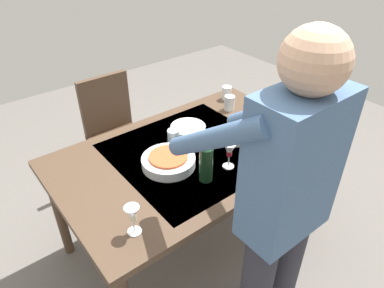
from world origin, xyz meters
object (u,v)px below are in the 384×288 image
(serving_bowl_pasta, at_px, (168,161))
(dinner_plate_near, at_px, (188,127))
(side_bowl_bread, at_px, (271,123))
(wine_bottle, at_px, (206,163))
(water_cup_near_right, at_px, (227,93))
(person_server, at_px, (280,208))
(water_cup_near_left, at_px, (229,103))
(water_cup_far_left, at_px, (173,137))
(side_bowl_salad, at_px, (233,135))
(dining_table, at_px, (192,160))
(dinner_plate_far, at_px, (264,157))
(chair_near, at_px, (114,127))
(wine_glass_left, at_px, (132,215))
(wine_glass_right, at_px, (229,151))

(serving_bowl_pasta, height_order, dinner_plate_near, serving_bowl_pasta)
(side_bowl_bread, xyz_separation_m, dinner_plate_near, (0.43, -0.34, -0.03))
(wine_bottle, xyz_separation_m, water_cup_near_right, (-0.73, -0.63, -0.06))
(person_server, relative_size, dinner_plate_near, 7.34)
(person_server, bearing_deg, water_cup_near_left, -124.14)
(water_cup_near_left, height_order, water_cup_far_left, water_cup_near_left)
(water_cup_near_right, bearing_deg, water_cup_far_left, 19.63)
(water_cup_far_left, xyz_separation_m, side_bowl_salad, (-0.31, 0.20, -0.01))
(dining_table, xyz_separation_m, water_cup_far_left, (0.03, -0.14, 0.11))
(dinner_plate_near, relative_size, dinner_plate_far, 1.00)
(person_server, bearing_deg, dinner_plate_near, -106.77)
(water_cup_near_left, bearing_deg, chair_near, -46.38)
(wine_glass_left, xyz_separation_m, water_cup_near_right, (-1.21, -0.71, -0.05))
(side_bowl_salad, relative_size, dinner_plate_far, 0.78)
(chair_near, relative_size, dinner_plate_far, 3.96)
(chair_near, height_order, water_cup_near_left, chair_near)
(dining_table, xyz_separation_m, side_bowl_bread, (-0.57, 0.11, 0.10))
(water_cup_near_right, xyz_separation_m, dinner_plate_far, (0.34, 0.69, -0.04))
(wine_bottle, height_order, water_cup_far_left, wine_bottle)
(dining_table, height_order, water_cup_near_left, water_cup_near_left)
(wine_glass_left, bearing_deg, wine_glass_right, -172.17)
(person_server, distance_m, side_bowl_bread, 0.99)
(wine_glass_right, xyz_separation_m, water_cup_near_right, (-0.56, -0.62, -0.05))
(serving_bowl_pasta, relative_size, side_bowl_bread, 1.88)
(dinner_plate_far, bearing_deg, water_cup_far_left, -54.96)
(dining_table, distance_m, wine_glass_left, 0.70)
(side_bowl_salad, bearing_deg, dining_table, -12.13)
(serving_bowl_pasta, xyz_separation_m, side_bowl_salad, (-0.47, 0.03, 0.00))
(person_server, distance_m, wine_glass_right, 0.57)
(wine_glass_right, height_order, dinner_plate_far, wine_glass_right)
(wine_bottle, relative_size, dinner_plate_far, 1.29)
(chair_near, distance_m, water_cup_near_right, 0.91)
(chair_near, bearing_deg, side_bowl_salad, 110.90)
(water_cup_near_right, bearing_deg, side_bowl_salad, 51.44)
(water_cup_near_left, relative_size, dinner_plate_far, 0.45)
(chair_near, relative_size, side_bowl_salad, 5.06)
(dining_table, distance_m, wine_bottle, 0.32)
(side_bowl_bread, bearing_deg, wine_glass_left, 10.89)
(chair_near, xyz_separation_m, dinner_plate_far, (-0.36, 1.19, 0.23))
(wine_glass_left, height_order, wine_glass_right, same)
(side_bowl_bread, height_order, dinner_plate_far, side_bowl_bread)
(person_server, distance_m, water_cup_far_left, 0.93)
(wine_glass_right, xyz_separation_m, serving_bowl_pasta, (0.25, -0.21, -0.07))
(chair_near, xyz_separation_m, wine_bottle, (0.02, 1.13, 0.33))
(wine_glass_left, height_order, dinner_plate_near, wine_glass_left)
(dinner_plate_far, bearing_deg, chair_near, -73.03)
(water_cup_near_right, bearing_deg, water_cup_near_left, 53.75)
(chair_near, bearing_deg, dining_table, 95.27)
(person_server, bearing_deg, side_bowl_salad, -121.57)
(wine_bottle, distance_m, serving_bowl_pasta, 0.25)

